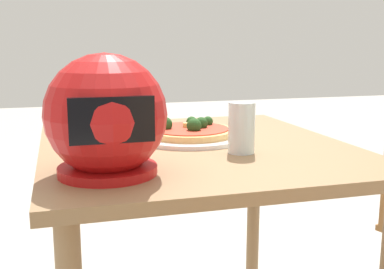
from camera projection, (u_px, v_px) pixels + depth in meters
name	position (u px, v px, depth m)	size (l,w,h in m)	color
dining_table	(194.00, 179.00, 1.38)	(0.85, 0.93, 0.76)	olive
pizza_plate	(190.00, 137.00, 1.42)	(0.34, 0.34, 0.01)	white
pizza	(190.00, 130.00, 1.42)	(0.27, 0.27, 0.06)	tan
motorcycle_helmet	(106.00, 117.00, 1.01)	(0.26, 0.26, 0.26)	#B21414
drinking_glass	(242.00, 128.00, 1.23)	(0.07, 0.07, 0.13)	silver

